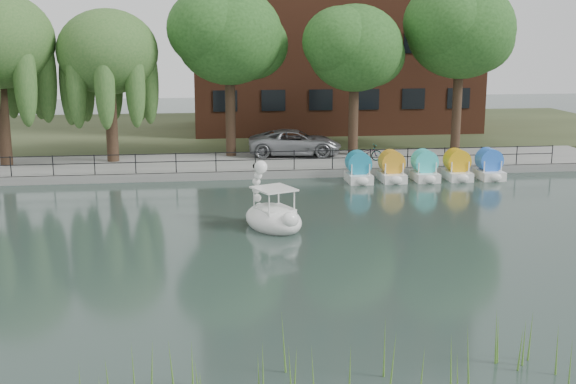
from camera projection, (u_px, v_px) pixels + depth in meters
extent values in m
plane|color=#334441|center=(288.00, 256.00, 24.10)|extent=(120.00, 120.00, 0.00)
cube|color=gray|center=(251.00, 165.00, 39.55)|extent=(40.00, 6.00, 0.40)
cube|color=gray|center=(256.00, 175.00, 36.69)|extent=(40.00, 0.25, 0.40)
cube|color=#47512D|center=(237.00, 131.00, 53.10)|extent=(60.00, 22.00, 0.36)
cylinder|color=black|center=(255.00, 152.00, 36.63)|extent=(32.00, 0.04, 0.04)
cylinder|color=black|center=(255.00, 160.00, 36.72)|extent=(32.00, 0.04, 0.04)
cylinder|color=black|center=(255.00, 161.00, 36.73)|extent=(0.05, 0.05, 1.00)
cube|color=#4C1E16|center=(332.00, 3.00, 51.97)|extent=(20.00, 10.00, 18.00)
cylinder|color=#473323|center=(4.00, 126.00, 37.92)|extent=(0.60, 0.60, 4.20)
cylinder|color=#473323|center=(112.00, 126.00, 39.13)|extent=(0.60, 0.60, 3.80)
ellipsoid|color=#547937|center=(108.00, 52.00, 38.26)|extent=(5.32, 5.32, 4.52)
cylinder|color=#473323|center=(230.00, 116.00, 40.82)|extent=(0.60, 0.60, 4.50)
ellipsoid|color=#3C782E|center=(229.00, 36.00, 39.86)|extent=(6.00, 6.00, 5.10)
cylinder|color=#473323|center=(353.00, 119.00, 41.26)|extent=(0.60, 0.60, 4.05)
ellipsoid|color=#3C782E|center=(355.00, 48.00, 40.38)|extent=(5.40, 5.40, 4.59)
cylinder|color=#473323|center=(457.00, 110.00, 42.96)|extent=(0.60, 0.60, 4.72)
ellipsoid|color=#3C782E|center=(461.00, 30.00, 41.94)|extent=(6.30, 6.30, 5.36)
imported|color=gray|center=(295.00, 141.00, 41.18)|extent=(3.41, 6.33, 1.69)
imported|color=gray|center=(366.00, 152.00, 39.44)|extent=(0.68, 1.75, 1.00)
ellipsoid|color=white|center=(273.00, 220.00, 27.49)|extent=(2.83, 3.40, 0.65)
cube|color=white|center=(275.00, 212.00, 27.33)|extent=(1.60, 1.66, 0.32)
cube|color=white|center=(274.00, 189.00, 27.18)|extent=(1.81, 1.87, 0.06)
ellipsoid|color=white|center=(290.00, 220.00, 26.39)|extent=(0.83, 0.75, 0.60)
sphere|color=white|center=(261.00, 167.00, 27.90)|extent=(0.52, 0.52, 0.52)
cone|color=black|center=(257.00, 166.00, 28.20)|extent=(0.31, 0.34, 0.22)
cylinder|color=yellow|center=(258.00, 167.00, 28.07)|extent=(0.30, 0.21, 0.28)
cube|color=white|center=(359.00, 178.00, 35.92)|extent=(1.15, 1.70, 0.44)
cylinder|color=teal|center=(358.00, 163.00, 35.86)|extent=(0.90, 1.20, 0.90)
cube|color=white|center=(392.00, 177.00, 36.13)|extent=(1.15, 1.70, 0.44)
cylinder|color=gold|center=(392.00, 162.00, 36.07)|extent=(0.90, 1.20, 0.90)
cube|color=white|center=(425.00, 176.00, 36.34)|extent=(1.15, 1.70, 0.44)
cylinder|color=#3DD4D2|center=(425.00, 161.00, 36.28)|extent=(0.90, 1.20, 0.90)
cube|color=white|center=(457.00, 175.00, 36.55)|extent=(1.15, 1.70, 0.44)
cylinder|color=gold|center=(457.00, 161.00, 36.49)|extent=(0.90, 1.20, 0.90)
cube|color=white|center=(489.00, 174.00, 36.76)|extent=(1.15, 1.70, 0.44)
cylinder|color=blue|center=(489.00, 160.00, 36.70)|extent=(0.90, 1.20, 0.90)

